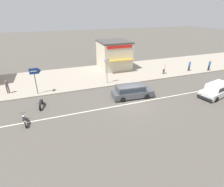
# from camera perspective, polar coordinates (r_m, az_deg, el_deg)

# --- Properties ---
(ground_plane) EXTENTS (160.00, 160.00, 0.00)m
(ground_plane) POSITION_cam_1_polar(r_m,az_deg,el_deg) (19.60, 6.95, -3.14)
(ground_plane) COLOR #544F47
(lane_centre_stripe) EXTENTS (50.40, 0.14, 0.01)m
(lane_centre_stripe) POSITION_cam_1_polar(r_m,az_deg,el_deg) (19.60, 6.95, -3.13)
(lane_centre_stripe) COLOR silver
(lane_centre_stripe) RESTS_ON ground
(kerb_strip) EXTENTS (68.00, 10.00, 0.15)m
(kerb_strip) POSITION_cam_1_polar(r_m,az_deg,el_deg) (28.27, -2.25, 6.42)
(kerb_strip) COLOR #9E9384
(kerb_strip) RESTS_ON ground
(minivan_white_0) EXTENTS (4.69, 2.77, 1.56)m
(minivan_white_0) POSITION_cam_1_polar(r_m,az_deg,el_deg) (24.20, 31.02, 1.16)
(minivan_white_0) COLOR white
(minivan_white_0) RESTS_ON ground
(minivan_dark_grey_3) EXTENTS (4.99, 2.12, 1.56)m
(minivan_dark_grey_3) POSITION_cam_1_polar(r_m,az_deg,el_deg) (20.48, 6.41, 0.86)
(minivan_dark_grey_3) COLOR #47494F
(minivan_dark_grey_3) RESTS_ON ground
(motorcycle_0) EXTENTS (0.58, 1.93, 0.80)m
(motorcycle_0) POSITION_cam_1_polar(r_m,az_deg,el_deg) (19.97, -22.22, -3.06)
(motorcycle_0) COLOR black
(motorcycle_0) RESTS_ON ground
(motorcycle_1) EXTENTS (0.62, 1.93, 0.80)m
(motorcycle_1) POSITION_cam_1_polar(r_m,az_deg,el_deg) (17.83, -26.74, -7.58)
(motorcycle_1) COLOR black
(motorcycle_1) RESTS_ON ground
(street_clock) EXTENTS (0.69, 0.22, 3.57)m
(street_clock) POSITION_cam_1_polar(r_m,az_deg,el_deg) (23.51, -1.70, 9.49)
(street_clock) COLOR #9E9EA3
(street_clock) RESTS_ON kerb_strip
(arrow_signboard) EXTENTS (1.32, 0.77, 3.26)m
(arrow_signboard) POSITION_cam_1_polar(r_m,az_deg,el_deg) (22.08, -22.91, 6.50)
(arrow_signboard) COLOR #4C4C51
(arrow_signboard) RESTS_ON kerb_strip
(pedestrian_near_clock) EXTENTS (0.34, 0.34, 1.67)m
(pedestrian_near_clock) POSITION_cam_1_polar(r_m,az_deg,el_deg) (24.55, -31.11, 2.16)
(pedestrian_near_clock) COLOR #4C4238
(pedestrian_near_clock) RESTS_ON kerb_strip
(pedestrian_mid_kerb) EXTENTS (0.34, 0.34, 1.69)m
(pedestrian_mid_kerb) POSITION_cam_1_polar(r_m,az_deg,el_deg) (33.59, 29.21, 8.20)
(pedestrian_mid_kerb) COLOR #232838
(pedestrian_mid_kerb) RESTS_ON kerb_strip
(pedestrian_by_shop) EXTENTS (0.34, 0.34, 1.64)m
(pedestrian_by_shop) POSITION_cam_1_polar(r_m,az_deg,el_deg) (31.95, 23.96, 8.44)
(pedestrian_by_shop) COLOR #333338
(pedestrian_by_shop) RESTS_ON kerb_strip
(pedestrian_far_end) EXTENTS (0.34, 0.34, 1.64)m
(pedestrian_far_end) POSITION_cam_1_polar(r_m,az_deg,el_deg) (28.95, 16.64, 7.96)
(pedestrian_far_end) COLOR #4C4238
(pedestrian_far_end) RESTS_ON kerb_strip
(shopfront_corner_warung) EXTENTS (4.98, 5.99, 4.62)m
(shopfront_corner_warung) POSITION_cam_1_polar(r_m,az_deg,el_deg) (30.54, 0.66, 12.57)
(shopfront_corner_warung) COLOR beige
(shopfront_corner_warung) RESTS_ON kerb_strip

